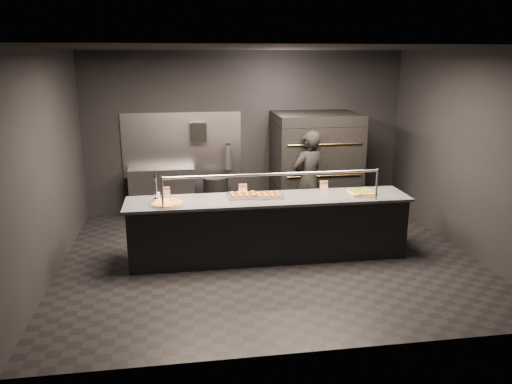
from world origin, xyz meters
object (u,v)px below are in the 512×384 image
trash_bin (216,197)px  round_pizza (167,203)px  prep_shelf (162,192)px  worker (308,180)px  towel_dispenser (198,132)px  fire_extinguisher (228,157)px  slider_tray_b (268,195)px  beer_tap (156,193)px  square_pizza (361,192)px  service_counter (269,228)px  slider_tray_a (243,195)px  pizza_oven (315,165)px

trash_bin → round_pizza: bearing=-111.0°
prep_shelf → worker: worker is taller
towel_dispenser → fire_extinguisher: bearing=1.0°
round_pizza → slider_tray_b: 1.46m
beer_tap → slider_tray_b: (1.60, 0.06, -0.11)m
fire_extinguisher → trash_bin: bearing=-127.9°
beer_tap → worker: 2.81m
prep_shelf → round_pizza: bearing=-86.5°
worker → square_pizza: bearing=89.5°
fire_extinguisher → trash_bin: (-0.27, -0.35, -0.68)m
service_counter → round_pizza: service_counter is taller
round_pizza → slider_tray_a: 1.10m
fire_extinguisher → slider_tray_a: (-0.02, -2.30, -0.11)m
pizza_oven → worker: bearing=-113.6°
fire_extinguisher → service_counter: bearing=-81.7°
slider_tray_a → worker: size_ratio=0.28×
slider_tray_a → worker: worker is taller
round_pizza → slider_tray_b: bearing=6.0°
slider_tray_a → round_pizza: bearing=-169.0°
slider_tray_a → slider_tray_b: bearing=-9.2°
slider_tray_a → worker: 1.71m
prep_shelf → towel_dispenser: (0.70, 0.07, 1.10)m
square_pizza → service_counter: bearing=-179.3°
trash_bin → pizza_oven: bearing=-4.8°
round_pizza → worker: worker is taller
worker → fire_extinguisher: bearing=-65.2°
fire_extinguisher → beer_tap: beer_tap is taller
beer_tap → slider_tray_b: 1.60m
towel_dispenser → beer_tap: (-0.70, -2.40, -0.49)m
towel_dispenser → round_pizza: size_ratio=0.71×
pizza_oven → beer_tap: bearing=-145.6°
round_pizza → worker: bearing=29.7°
towel_dispenser → worker: bearing=-32.6°
service_counter → prep_shelf: (-1.60, 2.32, -0.01)m
round_pizza → square_pizza: size_ratio=1.03×
slider_tray_a → trash_bin: slider_tray_a is taller
pizza_oven → prep_shelf: bearing=171.5°
towel_dispenser → slider_tray_b: bearing=-69.0°
worker → prep_shelf: bearing=-45.8°
slider_tray_b → square_pizza: 1.40m
towel_dispenser → fire_extinguisher: towel_dispenser is taller
service_counter → towel_dispenser: size_ratio=11.71×
round_pizza → towel_dispenser: bearing=77.6°
fire_extinguisher → beer_tap: bearing=-117.4°
beer_tap → square_pizza: bearing=0.6°
pizza_oven → fire_extinguisher: (-1.55, 0.50, 0.09)m
service_counter → slider_tray_a: (-0.37, 0.10, 0.48)m
square_pizza → slider_tray_a: bearing=177.2°
square_pizza → trash_bin: (-2.02, 2.04, -0.56)m
round_pizza → trash_bin: 2.38m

